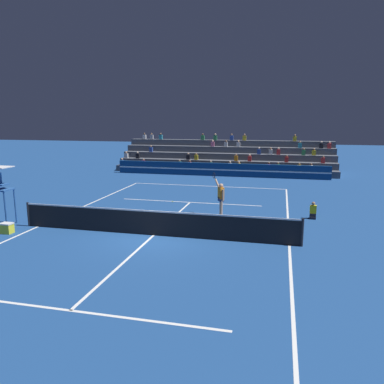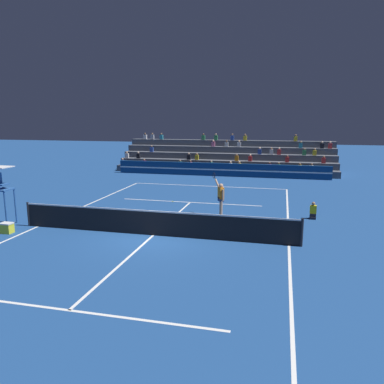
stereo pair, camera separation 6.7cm
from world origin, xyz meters
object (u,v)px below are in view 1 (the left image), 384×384
at_px(umpire_chair, 2,188).
at_px(ball_kid_courtside, 313,212).
at_px(equipment_cooler, 7,228).
at_px(tennis_ball, 173,201).
at_px(tennis_player, 221,198).

xyz_separation_m(umpire_chair, ball_kid_courtside, (13.85, 4.29, -1.39)).
relative_size(umpire_chair, ball_kid_courtside, 3.16).
xyz_separation_m(umpire_chair, equipment_cooler, (1.03, -1.18, -1.49)).
bearing_deg(tennis_ball, ball_kid_courtside, -14.39).
distance_m(umpire_chair, equipment_cooler, 2.16).
height_order(tennis_ball, equipment_cooler, equipment_cooler).
relative_size(tennis_player, equipment_cooler, 4.37).
height_order(umpire_chair, tennis_ball, umpire_chair).
bearing_deg(tennis_player, umpire_chair, -159.95).
distance_m(umpire_chair, tennis_ball, 8.96).
xyz_separation_m(tennis_player, tennis_ball, (-3.28, 2.81, -0.94)).
bearing_deg(tennis_ball, umpire_chair, -134.59).
bearing_deg(equipment_cooler, tennis_ball, 55.33).
relative_size(tennis_ball, equipment_cooler, 0.14).
distance_m(ball_kid_courtside, tennis_ball, 7.93).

